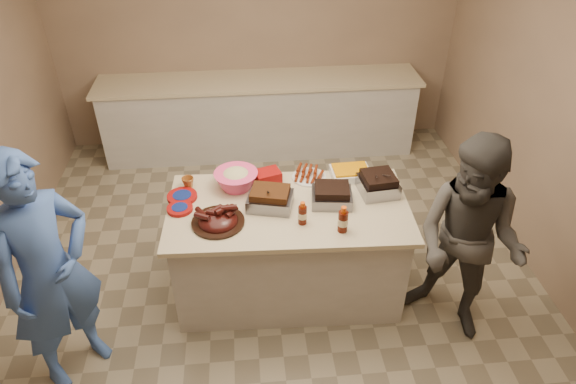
{
  "coord_description": "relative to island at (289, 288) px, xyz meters",
  "views": [
    {
      "loc": [
        -0.2,
        -3.16,
        3.17
      ],
      "look_at": [
        0.1,
        -0.06,
        0.96
      ],
      "focal_mm": 32.0,
      "sensor_mm": 36.0,
      "label": 1
    }
  ],
  "objects": [
    {
      "name": "room",
      "position": [
        -0.1,
        0.11,
        0.0
      ],
      "size": [
        4.5,
        5.0,
        2.7
      ],
      "primitive_type": null,
      "color": "#997D63",
      "rests_on": "ground"
    },
    {
      "name": "back_counter",
      "position": [
        -0.1,
        2.31,
        0.45
      ],
      "size": [
        3.6,
        0.64,
        0.9
      ],
      "primitive_type": null,
      "color": "beige",
      "rests_on": "ground"
    },
    {
      "name": "island",
      "position": [
        0.0,
        0.0,
        0.0
      ],
      "size": [
        1.85,
        1.03,
        0.86
      ],
      "primitive_type": null,
      "rotation": [
        0.0,
        0.0,
        -0.04
      ],
      "color": "beige",
      "rests_on": "ground"
    },
    {
      "name": "rib_platter",
      "position": [
        -0.52,
        -0.14,
        0.86
      ],
      "size": [
        0.47,
        0.47,
        0.15
      ],
      "primitive_type": null,
      "rotation": [
        0.0,
        0.0,
        0.28
      ],
      "color": "#40100D",
      "rests_on": "island"
    },
    {
      "name": "pulled_pork_tray",
      "position": [
        -0.14,
        0.02,
        0.86
      ],
      "size": [
        0.37,
        0.32,
        0.1
      ],
      "primitive_type": "cube",
      "rotation": [
        0.0,
        0.0,
        -0.24
      ],
      "color": "#47230F",
      "rests_on": "island"
    },
    {
      "name": "brisket_tray",
      "position": [
        0.33,
        0.02,
        0.86
      ],
      "size": [
        0.33,
        0.28,
        0.09
      ],
      "primitive_type": "cube",
      "rotation": [
        0.0,
        0.0,
        -0.12
      ],
      "color": "black",
      "rests_on": "island"
    },
    {
      "name": "roasting_pan",
      "position": [
        0.7,
        0.12,
        0.86
      ],
      "size": [
        0.3,
        0.3,
        0.11
      ],
      "primitive_type": "cube",
      "rotation": [
        0.0,
        0.0,
        0.1
      ],
      "color": "gray",
      "rests_on": "island"
    },
    {
      "name": "coleslaw_bowl",
      "position": [
        -0.38,
        0.29,
        0.86
      ],
      "size": [
        0.36,
        0.36,
        0.24
      ],
      "primitive_type": null,
      "rotation": [
        0.0,
        0.0,
        -0.04
      ],
      "color": "#F8427D",
      "rests_on": "island"
    },
    {
      "name": "sausage_plate",
      "position": [
        0.2,
        0.37,
        0.86
      ],
      "size": [
        0.35,
        0.35,
        0.05
      ],
      "primitive_type": "cylinder",
      "rotation": [
        0.0,
        0.0,
        -0.31
      ],
      "color": "silver",
      "rests_on": "island"
    },
    {
      "name": "mac_cheese_dish",
      "position": [
        0.54,
        0.36,
        0.86
      ],
      "size": [
        0.32,
        0.24,
        0.08
      ],
      "primitive_type": "cube",
      "rotation": [
        0.0,
        0.0,
        0.04
      ],
      "color": "#EB9702",
      "rests_on": "island"
    },
    {
      "name": "bbq_bottle_a",
      "position": [
        0.08,
        -0.2,
        0.86
      ],
      "size": [
        0.06,
        0.06,
        0.18
      ],
      "primitive_type": "cylinder",
      "rotation": [
        0.0,
        0.0,
        -0.04
      ],
      "color": "#430E04",
      "rests_on": "island"
    },
    {
      "name": "bbq_bottle_b",
      "position": [
        0.35,
        -0.31,
        0.86
      ],
      "size": [
        0.07,
        0.07,
        0.21
      ],
      "primitive_type": "cylinder",
      "rotation": [
        0.0,
        0.0,
        -0.04
      ],
      "color": "#430E04",
      "rests_on": "island"
    },
    {
      "name": "mustard_bottle",
      "position": [
        -0.14,
        0.1,
        0.86
      ],
      "size": [
        0.05,
        0.05,
        0.13
      ],
      "primitive_type": "cylinder",
      "rotation": [
        0.0,
        0.0,
        -0.04
      ],
      "color": "yellow",
      "rests_on": "island"
    },
    {
      "name": "sauce_bowl",
      "position": [
        -0.06,
        0.13,
        0.86
      ],
      "size": [
        0.12,
        0.04,
        0.12
      ],
      "primitive_type": "imported",
      "rotation": [
        0.0,
        0.0,
        -0.04
      ],
      "color": "silver",
      "rests_on": "island"
    },
    {
      "name": "plate_stack_large",
      "position": [
        -0.8,
        0.19,
        0.86
      ],
      "size": [
        0.24,
        0.24,
        0.03
      ],
      "primitive_type": "cylinder",
      "rotation": [
        0.0,
        0.0,
        -0.04
      ],
      "color": "maroon",
      "rests_on": "island"
    },
    {
      "name": "plate_stack_small",
      "position": [
        -0.81,
        0.04,
        0.86
      ],
      "size": [
        0.2,
        0.2,
        0.03
      ],
      "primitive_type": "cylinder",
      "rotation": [
        0.0,
        0.0,
        -0.04
      ],
      "color": "maroon",
      "rests_on": "island"
    },
    {
      "name": "plastic_cup",
      "position": [
        -0.76,
        0.33,
        0.86
      ],
      "size": [
        0.1,
        0.09,
        0.1
      ],
      "primitive_type": "imported",
      "rotation": [
        0.0,
        0.0,
        -0.04
      ],
      "color": "#975520",
      "rests_on": "island"
    },
    {
      "name": "basket_stack",
      "position": [
        -0.14,
        0.34,
        0.86
      ],
      "size": [
        0.23,
        0.2,
        0.1
      ],
      "primitive_type": "cube",
      "rotation": [
        0.0,
        0.0,
        0.3
      ],
      "color": "maroon",
      "rests_on": "island"
    },
    {
      "name": "guest_blue",
      "position": [
        -1.57,
        -0.59,
        0.0
      ],
      "size": [
        1.74,
        1.68,
        0.43
      ],
      "primitive_type": "imported",
      "rotation": [
        0.0,
        0.0,
        0.82
      ],
      "color": "#3F65B8",
      "rests_on": "ground"
    },
    {
      "name": "guest_gray",
      "position": [
        1.21,
        -0.49,
        0.0
      ],
      "size": [
        1.71,
        1.73,
        0.62
      ],
      "primitive_type": "imported",
      "rotation": [
        0.0,
        0.0,
        -0.77
      ],
      "color": "#4A4743",
      "rests_on": "ground"
    }
  ]
}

